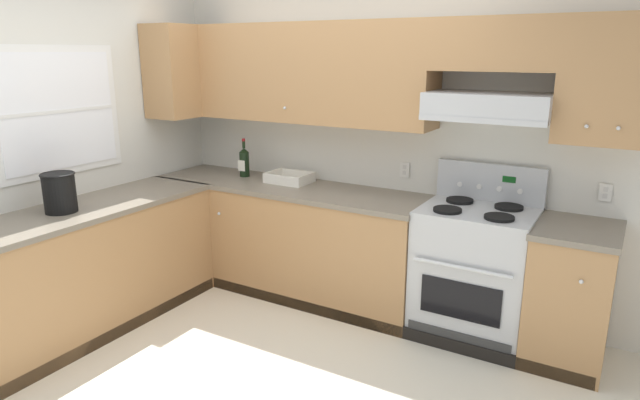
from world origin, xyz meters
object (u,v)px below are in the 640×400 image
bowl (289,179)px  bucket (59,192)px  stove (474,272)px  wine_bottle (244,162)px

bowl → bucket: 1.74m
stove → bowl: size_ratio=3.40×
wine_bottle → bowl: (0.46, 0.01, -0.10)m
wine_bottle → bucket: wine_bottle is taller
stove → bowl: bearing=176.7°
bucket → stove: bearing=30.3°
bowl → wine_bottle: bearing=-178.6°
stove → bucket: 2.89m
stove → wine_bottle: size_ratio=3.61×
stove → wine_bottle: wine_bottle is taller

